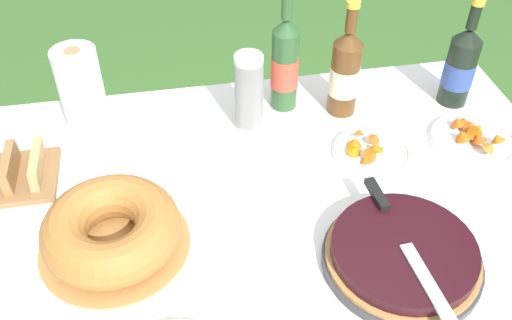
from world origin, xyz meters
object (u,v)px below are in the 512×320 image
bundt_cake (112,230)px  juice_bottle_red (460,66)px  snack_plate_right (474,138)px  berry_tart (403,255)px  cider_bottle_amber (345,73)px  snack_plate_left (371,151)px  cup_stack (249,93)px  cider_bottle_green (285,64)px  serving_knife (399,233)px  paper_towel_roll (82,90)px

bundt_cake → juice_bottle_red: (0.91, 0.36, 0.06)m
juice_bottle_red → snack_plate_right: juice_bottle_red is taller
berry_tart → cider_bottle_amber: bearing=86.7°
snack_plate_left → juice_bottle_red: bearing=31.0°
cup_stack → cider_bottle_green: bearing=36.0°
cup_stack → cider_bottle_green: 0.14m
berry_tart → serving_knife: serving_knife is taller
berry_tart → cider_bottle_amber: 0.53m
cider_bottle_green → snack_plate_right: size_ratio=1.56×
juice_bottle_red → snack_plate_left: (-0.29, -0.18, -0.10)m
serving_knife → bundt_cake: bearing=-106.4°
cider_bottle_amber → paper_towel_roll: (-0.66, 0.05, -0.01)m
snack_plate_left → snack_plate_right: (0.27, -0.00, 0.00)m
serving_knife → juice_bottle_red: size_ratio=1.24×
cup_stack → snack_plate_left: bearing=-30.5°
cup_stack → paper_towel_roll: (-0.41, 0.08, 0.01)m
bundt_cake → paper_towel_roll: 0.43m
snack_plate_left → cider_bottle_green: bearing=124.7°
juice_bottle_red → snack_plate_right: size_ratio=1.39×
cup_stack → snack_plate_left: size_ratio=1.11×
cup_stack → berry_tart: bearing=-65.5°
bundt_cake → snack_plate_left: size_ratio=1.61×
bundt_cake → cider_bottle_green: 0.62m
bundt_cake → snack_plate_right: size_ratio=1.44×
paper_towel_roll → serving_knife: bearing=-40.7°
serving_knife → bundt_cake: size_ratio=1.20×
juice_bottle_red → serving_knife: bearing=-125.7°
bundt_cake → cider_bottle_green: size_ratio=0.92×
berry_tart → snack_plate_left: bearing=81.5°
berry_tart → cider_bottle_amber: cider_bottle_amber is taller
berry_tart → serving_knife: 0.05m
cider_bottle_amber → snack_plate_right: bearing=-33.5°
berry_tart → bundt_cake: (-0.57, 0.15, 0.02)m
serving_knife → snack_plate_right: (0.32, 0.30, -0.05)m
juice_bottle_red → paper_towel_roll: size_ratio=1.33×
snack_plate_right → paper_towel_roll: (-0.95, 0.24, 0.10)m
cup_stack → juice_bottle_red: (0.57, 0.01, 0.00)m
cup_stack → serving_knife: bearing=-64.4°
cider_bottle_green → juice_bottle_red: 0.47m
juice_bottle_red → snack_plate_left: bearing=-149.0°
cider_bottle_amber → snack_plate_left: bearing=-84.2°
serving_knife → paper_towel_roll: size_ratio=1.65×
bundt_cake → snack_plate_right: (0.89, 0.18, -0.04)m
juice_bottle_red → snack_plate_left: size_ratio=1.56×
serving_knife → berry_tart: bearing=-0.0°
serving_knife → cider_bottle_green: cider_bottle_green is taller
snack_plate_left → paper_towel_roll: bearing=160.7°
berry_tart → juice_bottle_red: size_ratio=1.06×
bundt_cake → cider_bottle_amber: 0.71m
berry_tart → snack_plate_right: bearing=46.1°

